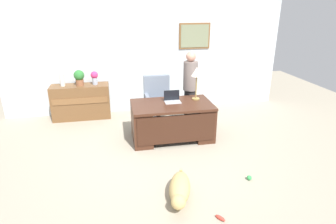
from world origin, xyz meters
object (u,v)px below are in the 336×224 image
Objects in this scene: credenza at (81,102)px; dog_toy_ball at (249,178)px; person_standing at (190,87)px; dog_toy_plush at (220,218)px; vase_with_flowers at (94,77)px; vase_empty at (62,80)px; potted_plant at (79,77)px; dog_lying at (180,189)px; laptop at (172,99)px; desk_lamp at (197,74)px; desk at (172,120)px; dog_toy_bone at (175,184)px; armchair at (158,102)px.

credenza is 17.57× the size of dog_toy_ball.
person_standing is 10.87× the size of dog_toy_plush.
vase_with_flowers is (0.36, 0.00, 0.59)m from credenza.
vase_empty is 0.39m from potted_plant.
credenza is 3.84m from dog_lying.
laptop is 2.39m from potted_plant.
vase_empty is at bearing 154.74° from desk_lamp.
laptop is 0.71m from desk_lamp.
vase_with_flowers is 0.73m from vase_empty.
potted_plant is at bearing 116.86° from dog_toy_plush.
dog_toy_bone is at bearing -100.53° from desk.
potted_plant reaches higher than dog_lying.
desk is 1.96m from dog_toy_ball.
desk_lamp is 2.37m from dog_toy_bone.
vase_with_flowers is 4.44m from dog_toy_plush.
potted_plant is 2.36× the size of dog_toy_plush.
dog_lying reaches higher than dog_toy_ball.
armchair is 7.03× the size of dog_toy_plush.
desk_lamp is 2.50m from vase_with_flowers.
armchair is 2.98× the size of potted_plant.
desk_lamp is at bearing 65.03° from dog_toy_bone.
vase_with_flowers is 3.53m from dog_toy_bone.
armchair is 0.90m from laptop.
dog_toy_bone is at bearing -68.34° from vase_with_flowers.
person_standing reaches higher than dog_toy_plush.
potted_plant reaches higher than dog_toy_bone.
desk is 21.04× the size of dog_toy_ball.
vase_with_flowers is 1.04× the size of vase_empty.
armchair is at bearing 94.34° from dog_toy_plush.
dog_toy_bone is at bearing 116.73° from dog_toy_plush.
armchair is 2.28m from vase_empty.
desk is at bearing -33.98° from vase_empty.
laptop is 2.12m from vase_with_flowers.
potted_plant is (-2.44, 1.34, -0.27)m from desk_lamp.
dog_toy_bone is at bearing -114.97° from desk_lamp.
dog_toy_plush is (0.42, -0.84, 0.00)m from dog_toy_bone.
credenza is 4.20× the size of laptop.
person_standing reaches higher than dog_lying.
credenza is 1.99× the size of desk_lamp.
dog_toy_ball is 0.50× the size of dog_toy_plush.
person_standing is at bearing -17.23° from credenza.
dog_toy_ball is at bearing -82.63° from person_standing.
potted_plant is (-2.47, 0.77, 0.17)m from person_standing.
dog_toy_ball reaches higher than dog_toy_bone.
laptop is 2.18m from dog_toy_ball.
desk_lamp is at bearing -28.46° from credenza.
dog_toy_ball is (2.81, -3.24, -0.37)m from credenza.
dog_toy_plush is (0.26, -3.42, -0.46)m from armchair.
dog_toy_plush is (-0.45, -3.22, -0.83)m from person_standing.
desk_lamp is 4.43× the size of dog_toy_plush.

